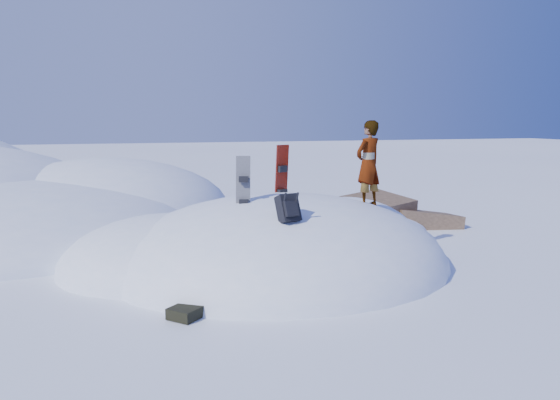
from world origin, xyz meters
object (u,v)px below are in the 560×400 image
object	(u,v)px
snowboard_red	(282,183)
snowboard_dark	(243,193)
person	(368,164)
backpack	(288,209)

from	to	relation	value
snowboard_red	snowboard_dark	world-z (taller)	snowboard_red
snowboard_dark	person	size ratio (longest dim) A/B	0.80
backpack	snowboard_dark	bearing A→B (deg)	100.75
backpack	snowboard_red	bearing A→B (deg)	63.21
snowboard_red	backpack	distance (m)	2.28
snowboard_red	person	world-z (taller)	person
snowboard_dark	backpack	world-z (taller)	snowboard_dark
backpack	person	distance (m)	2.80
snowboard_red	snowboard_dark	size ratio (longest dim) A/B	1.16
snowboard_red	snowboard_dark	distance (m)	1.47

